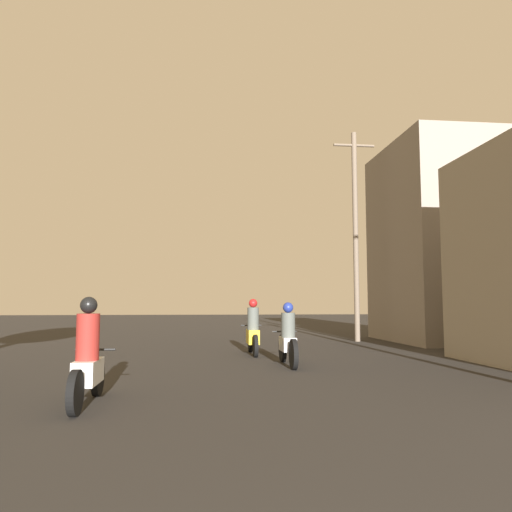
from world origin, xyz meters
TOP-DOWN VIEW (x-y plane):
  - motorcycle_white at (-2.35, 7.33)m, footprint 0.60×2.01m
  - motorcycle_silver at (1.25, 11.40)m, footprint 0.60×2.11m
  - motorcycle_yellow at (0.70, 13.91)m, footprint 0.60×1.99m
  - building_right_far at (8.33, 17.82)m, footprint 4.04×5.42m
  - utility_pole_far at (5.08, 18.18)m, footprint 1.60×0.20m

SIDE VIEW (x-z plane):
  - motorcycle_silver at x=1.25m, z-range -0.13..1.32m
  - motorcycle_white at x=-2.35m, z-range -0.15..1.38m
  - motorcycle_yellow at x=0.70m, z-range -0.15..1.39m
  - building_right_far at x=8.33m, z-range 0.00..7.44m
  - utility_pole_far at x=5.08m, z-range 0.17..8.17m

